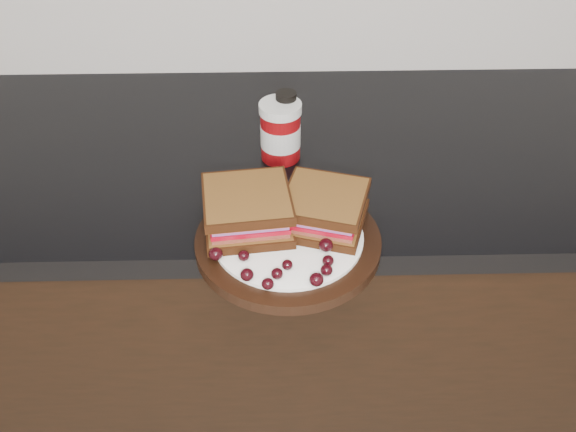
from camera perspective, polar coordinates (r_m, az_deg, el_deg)
name	(u,v)px	position (r m, az deg, el deg)	size (l,w,h in m)	color
base_cabinets	(292,317)	(1.50, 0.38, -8.96)	(3.96, 0.58, 0.86)	black
countertop	(293,156)	(1.20, 0.47, 5.40)	(3.98, 0.60, 0.04)	black
plate	(288,242)	(0.97, 0.00, -2.33)	(0.28, 0.28, 0.02)	black
sandwich_left	(247,210)	(0.96, -3.63, 0.53)	(0.13, 0.13, 0.06)	brown
sandwich_right	(324,209)	(0.96, 3.23, 0.62)	(0.12, 0.12, 0.05)	brown
grape_0	(216,254)	(0.92, -6.44, -3.37)	(0.02, 0.02, 0.02)	black
grape_1	(244,256)	(0.91, -3.95, -3.55)	(0.02, 0.02, 0.02)	black
grape_2	(247,275)	(0.88, -3.66, -5.23)	(0.02, 0.02, 0.02)	black
grape_3	(268,284)	(0.87, -1.81, -6.05)	(0.02, 0.02, 0.02)	black
grape_4	(277,274)	(0.89, -0.98, -5.15)	(0.02, 0.02, 0.02)	black
grape_5	(287,265)	(0.90, -0.06, -4.37)	(0.02, 0.02, 0.01)	black
grape_6	(316,280)	(0.88, 2.54, -5.67)	(0.02, 0.02, 0.02)	black
grape_7	(327,270)	(0.89, 3.45, -4.82)	(0.02, 0.02, 0.02)	black
grape_8	(328,261)	(0.91, 3.58, -4.00)	(0.02, 0.02, 0.02)	black
grape_9	(326,245)	(0.93, 3.40, -2.59)	(0.02, 0.02, 0.02)	black
grape_10	(351,232)	(0.95, 5.63, -1.41)	(0.02, 0.02, 0.02)	black
grape_11	(340,230)	(0.96, 4.62, -1.25)	(0.02, 0.02, 0.02)	black
grape_12	(331,221)	(0.97, 3.83, -0.43)	(0.02, 0.02, 0.02)	black
grape_13	(325,208)	(0.99, 3.31, 0.70)	(0.02, 0.02, 0.02)	black
grape_14	(249,207)	(1.00, -3.51, 0.82)	(0.02, 0.02, 0.01)	black
grape_15	(259,221)	(0.97, -2.57, -0.49)	(0.02, 0.02, 0.02)	black
grape_16	(225,227)	(0.96, -5.65, -1.02)	(0.02, 0.02, 0.02)	black
grape_17	(237,233)	(0.95, -4.58, -1.49)	(0.02, 0.02, 0.02)	black
grape_18	(250,215)	(0.98, -3.39, 0.07)	(0.02, 0.02, 0.02)	black
grape_19	(240,217)	(0.98, -4.26, -0.09)	(0.02, 0.02, 0.02)	black
grape_20	(248,232)	(0.95, -3.58, -1.46)	(0.02, 0.02, 0.01)	black
condiment_jar	(280,131)	(1.13, -0.67, 7.55)	(0.07, 0.07, 0.11)	maroon
oil_bottle	(286,123)	(1.14, -0.17, 8.25)	(0.04, 0.04, 0.12)	#522608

